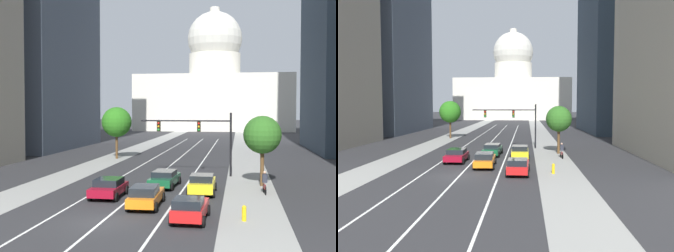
{
  "view_description": "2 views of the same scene",
  "coord_description": "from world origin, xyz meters",
  "views": [
    {
      "loc": [
        7.61,
        -23.98,
        6.37
      ],
      "look_at": [
        0.34,
        21.4,
        4.6
      ],
      "focal_mm": 47.86,
      "sensor_mm": 36.0,
      "label": 1
    },
    {
      "loc": [
        5.56,
        -27.25,
        5.95
      ],
      "look_at": [
        2.6,
        21.5,
        2.83
      ],
      "focal_mm": 35.88,
      "sensor_mm": 36.0,
      "label": 2
    }
  ],
  "objects": [
    {
      "name": "car_orange",
      "position": [
        1.63,
        4.19,
        0.75
      ],
      "size": [
        2.09,
        4.84,
        1.44
      ],
      "rotation": [
        0.0,
        0.0,
        1.6
      ],
      "color": "orange",
      "rests_on": "ground"
    },
    {
      "name": "traffic_signal_mast",
      "position": [
        3.93,
        18.27,
        4.19
      ],
      "size": [
        8.69,
        0.39,
        6.01
      ],
      "color": "black",
      "rests_on": "ground"
    },
    {
      "name": "sidewalk_left",
      "position": [
        -8.46,
        35.0,
        0.01
      ],
      "size": [
        3.9,
        130.0,
        0.01
      ],
      "primitive_type": "cube",
      "color": "gray",
      "rests_on": "ground"
    },
    {
      "name": "fire_hydrant",
      "position": [
        7.9,
        1.48,
        0.46
      ],
      "size": [
        0.26,
        0.35,
        0.91
      ],
      "color": "yellow",
      "rests_on": "ground"
    },
    {
      "name": "street_tree_near_right",
      "position": [
        9.47,
        13.45,
        4.21
      ],
      "size": [
        3.12,
        3.12,
        5.8
      ],
      "color": "#51381E",
      "rests_on": "ground"
    },
    {
      "name": "car_crimson",
      "position": [
        -1.63,
        6.81,
        0.74
      ],
      "size": [
        2.12,
        4.14,
        1.39
      ],
      "rotation": [
        0.0,
        0.0,
        1.57
      ],
      "color": "maroon",
      "rests_on": "ground"
    },
    {
      "name": "car_green",
      "position": [
        1.63,
        11.64,
        0.73
      ],
      "size": [
        2.22,
        4.8,
        1.37
      ],
      "rotation": [
        0.0,
        0.0,
        1.52
      ],
      "color": "#14512D",
      "rests_on": "ground"
    },
    {
      "name": "lane_stripe_right",
      "position": [
        3.25,
        25.0,
        0.01
      ],
      "size": [
        0.16,
        90.0,
        0.01
      ],
      "primitive_type": "cube",
      "color": "white",
      "rests_on": "ground"
    },
    {
      "name": "office_tower_far_left",
      "position": [
        -26.29,
        44.74,
        21.8
      ],
      "size": [
        16.39,
        25.94,
        43.52
      ],
      "color": "#4C5666",
      "rests_on": "ground"
    },
    {
      "name": "lane_stripe_left",
      "position": [
        -3.25,
        25.0,
        0.01
      ],
      "size": [
        0.16,
        90.0,
        0.01
      ],
      "primitive_type": "cube",
      "color": "white",
      "rests_on": "ground"
    },
    {
      "name": "cyclist",
      "position": [
        9.49,
        9.95,
        0.85
      ],
      "size": [
        0.38,
        1.7,
        1.72
      ],
      "rotation": [
        0.0,
        0.0,
        1.65
      ],
      "color": "black",
      "rests_on": "ground"
    },
    {
      "name": "sidewalk_right",
      "position": [
        8.46,
        35.0,
        0.01
      ],
      "size": [
        3.9,
        130.0,
        0.01
      ],
      "primitive_type": "cube",
      "color": "gray",
      "rests_on": "ground"
    },
    {
      "name": "lane_stripe_center",
      "position": [
        0.0,
        25.0,
        0.01
      ],
      "size": [
        0.16,
        90.0,
        0.01
      ],
      "primitive_type": "cube",
      "color": "white",
      "rests_on": "ground"
    },
    {
      "name": "capitol_building",
      "position": [
        0.0,
        113.93,
        12.22
      ],
      "size": [
        45.27,
        27.87,
        37.25
      ],
      "color": "beige",
      "rests_on": "ground"
    },
    {
      "name": "car_yellow",
      "position": [
        4.88,
        9.16,
        0.79
      ],
      "size": [
        2.05,
        4.26,
        1.52
      ],
      "rotation": [
        0.0,
        0.0,
        1.58
      ],
      "color": "yellow",
      "rests_on": "ground"
    },
    {
      "name": "car_red",
      "position": [
        4.87,
        0.96,
        0.75
      ],
      "size": [
        2.05,
        4.09,
        1.45
      ],
      "rotation": [
        0.0,
        0.0,
        1.54
      ],
      "color": "red",
      "rests_on": "ground"
    },
    {
      "name": "street_tree_mid_left",
      "position": [
        -7.86,
        31.18,
        4.67
      ],
      "size": [
        3.81,
        3.81,
        6.59
      ],
      "color": "#51381E",
      "rests_on": "ground"
    },
    {
      "name": "ground_plane",
      "position": [
        0.0,
        40.0,
        0.0
      ],
      "size": [
        400.0,
        400.0,
        0.0
      ],
      "primitive_type": "plane",
      "color": "#2B2B2D"
    }
  ]
}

